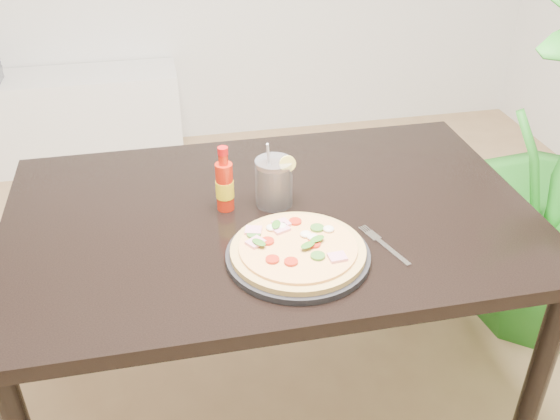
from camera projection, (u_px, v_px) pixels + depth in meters
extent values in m
cube|color=black|center=(271.00, 218.00, 1.67)|extent=(1.40, 0.90, 0.04)
cylinder|color=black|center=(535.00, 387.00, 1.66)|extent=(0.06, 0.06, 0.71)
cylinder|color=black|center=(62.00, 271.00, 2.09)|extent=(0.06, 0.06, 0.71)
cylinder|color=black|center=(421.00, 227.00, 2.31)|extent=(0.06, 0.06, 0.71)
cylinder|color=black|center=(298.00, 256.00, 1.48)|extent=(0.34, 0.34, 0.02)
cylinder|color=tan|center=(298.00, 251.00, 1.48)|extent=(0.32, 0.32, 0.01)
cylinder|color=#EDBB67|center=(298.00, 247.00, 1.47)|extent=(0.28, 0.28, 0.01)
cube|color=pink|center=(281.00, 224.00, 1.54)|extent=(0.05, 0.04, 0.01)
cube|color=pink|center=(337.00, 257.00, 1.43)|extent=(0.04, 0.04, 0.01)
cube|color=pink|center=(281.00, 229.00, 1.52)|extent=(0.05, 0.05, 0.01)
cube|color=pink|center=(253.00, 230.00, 1.52)|extent=(0.05, 0.04, 0.01)
cube|color=pink|center=(256.00, 242.00, 1.47)|extent=(0.05, 0.05, 0.01)
cylinder|color=#AF2312|center=(314.00, 244.00, 1.47)|extent=(0.03, 0.03, 0.01)
cylinder|color=#AF2312|center=(272.00, 259.00, 1.42)|extent=(0.03, 0.03, 0.01)
cylinder|color=#AF2312|center=(291.00, 262.00, 1.41)|extent=(0.03, 0.03, 0.01)
cylinder|color=#AF2312|center=(267.00, 241.00, 1.48)|extent=(0.03, 0.03, 0.01)
cylinder|color=#AF2312|center=(295.00, 221.00, 1.55)|extent=(0.03, 0.03, 0.01)
cylinder|color=#366E24|center=(317.00, 228.00, 1.53)|extent=(0.03, 0.03, 0.01)
cylinder|color=#366E24|center=(254.00, 234.00, 1.50)|extent=(0.03, 0.03, 0.01)
cylinder|color=#366E24|center=(318.00, 256.00, 1.43)|extent=(0.03, 0.03, 0.01)
ellipsoid|color=#EEE5CD|center=(313.00, 237.00, 1.49)|extent=(0.03, 0.03, 0.01)
ellipsoid|color=#EEE5CD|center=(281.00, 226.00, 1.53)|extent=(0.03, 0.03, 0.01)
ellipsoid|color=#EEE5CD|center=(272.00, 228.00, 1.53)|extent=(0.03, 0.03, 0.01)
ellipsoid|color=#EEE5CD|center=(329.00, 229.00, 1.52)|extent=(0.03, 0.03, 0.01)
ellipsoid|color=#EEE5CD|center=(306.00, 234.00, 1.50)|extent=(0.03, 0.03, 0.01)
ellipsoid|color=#2F701A|center=(317.00, 239.00, 1.48)|extent=(0.05, 0.04, 0.00)
ellipsoid|color=#2F701A|center=(259.00, 242.00, 1.46)|extent=(0.04, 0.05, 0.00)
ellipsoid|color=#2F701A|center=(276.00, 224.00, 1.53)|extent=(0.03, 0.05, 0.00)
ellipsoid|color=#2F701A|center=(308.00, 245.00, 1.45)|extent=(0.05, 0.04, 0.00)
cylinder|color=red|center=(225.00, 187.00, 1.64)|extent=(0.05, 0.05, 0.13)
cylinder|color=yellow|center=(225.00, 189.00, 1.65)|extent=(0.05, 0.05, 0.05)
cylinder|color=red|center=(223.00, 159.00, 1.60)|extent=(0.02, 0.02, 0.03)
cylinder|color=red|center=(223.00, 151.00, 1.59)|extent=(0.03, 0.03, 0.02)
cylinder|color=black|center=(274.00, 185.00, 1.67)|extent=(0.09, 0.09, 0.11)
cylinder|color=silver|center=(274.00, 182.00, 1.67)|extent=(0.10, 0.10, 0.13)
cylinder|color=#F2E059|center=(288.00, 164.00, 1.62)|extent=(0.04, 0.01, 0.04)
cylinder|color=#B2B2B7|center=(269.00, 168.00, 1.65)|extent=(0.03, 0.06, 0.17)
cube|color=silver|center=(393.00, 252.00, 1.50)|extent=(0.05, 0.12, 0.00)
cube|color=silver|center=(373.00, 236.00, 1.56)|extent=(0.04, 0.05, 0.00)
cube|color=silver|center=(362.00, 231.00, 1.58)|extent=(0.01, 0.03, 0.00)
cube|color=silver|center=(364.00, 230.00, 1.59)|extent=(0.01, 0.03, 0.00)
cube|color=silver|center=(366.00, 229.00, 1.59)|extent=(0.01, 0.03, 0.00)
cube|color=silver|center=(368.00, 229.00, 1.59)|extent=(0.01, 0.03, 0.00)
cylinder|color=brown|center=(540.00, 286.00, 2.40)|extent=(0.28, 0.28, 0.22)
cube|color=white|center=(49.00, 121.00, 3.37)|extent=(1.40, 0.34, 0.50)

